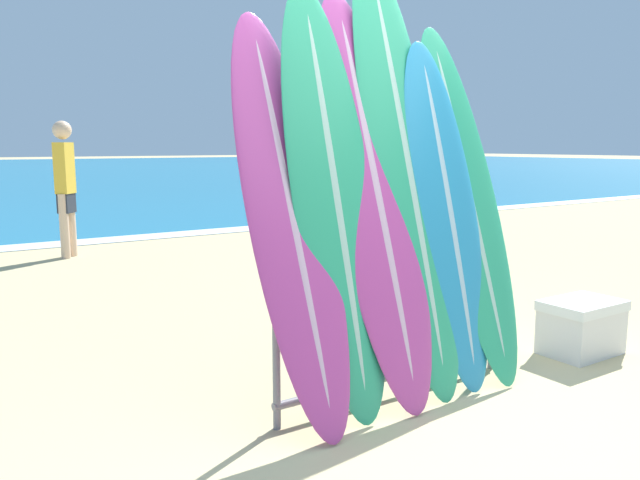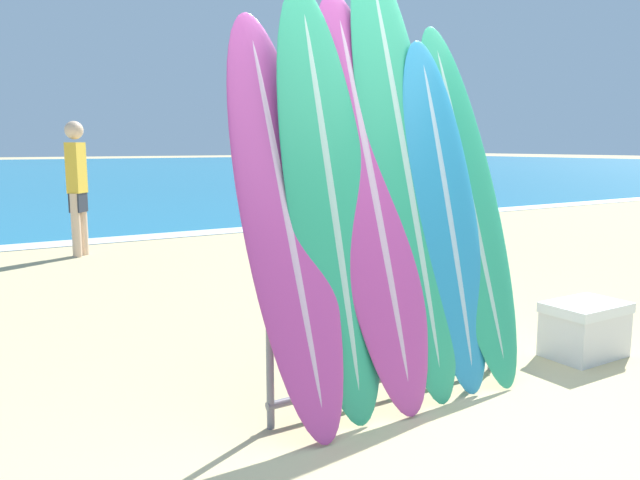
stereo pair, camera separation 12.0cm
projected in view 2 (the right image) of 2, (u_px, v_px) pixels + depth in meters
ground_plane at (473, 424)px, 3.21m from camera, size 160.00×160.00×0.00m
surfboard_rack at (395, 324)px, 3.51m from camera, size 1.62×0.04×0.78m
surfboard_slot_0 at (284, 216)px, 3.15m from camera, size 0.48×0.88×2.14m
surfboard_slot_1 at (330, 198)px, 3.27m from camera, size 0.52×0.69×2.29m
surfboard_slot_2 at (371, 195)px, 3.43m from camera, size 0.56×0.86×2.31m
surfboard_slot_3 at (403, 168)px, 3.56m from camera, size 0.53×0.84×2.58m
surfboard_slot_4 at (445, 213)px, 3.65m from camera, size 0.49×0.64×2.05m
surfboard_slot_5 at (468, 200)px, 3.81m from camera, size 0.49×0.81×2.18m
person_near_water at (413, 197)px, 6.60m from camera, size 0.25×0.28×1.61m
person_mid_beach at (77, 183)px, 7.95m from camera, size 0.28×0.29×1.72m
cooler_box at (585, 329)px, 4.22m from camera, size 0.54×0.37×0.37m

